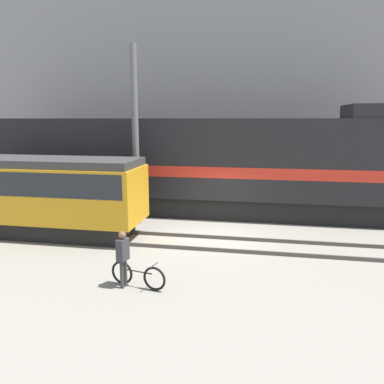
# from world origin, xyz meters

# --- Properties ---
(ground_plane) EXTENTS (120.00, 120.00, 0.00)m
(ground_plane) POSITION_xyz_m (0.00, 0.00, 0.00)
(ground_plane) COLOR gray
(track_near) EXTENTS (60.00, 1.50, 0.14)m
(track_near) POSITION_xyz_m (0.00, -0.96, 0.07)
(track_near) COLOR #47423D
(track_near) RESTS_ON ground
(track_far) EXTENTS (60.00, 1.51, 0.14)m
(track_far) POSITION_xyz_m (0.00, 3.72, 0.07)
(track_far) COLOR #47423D
(track_far) RESTS_ON ground
(building_backdrop) EXTENTS (47.29, 6.00, 13.55)m
(building_backdrop) POSITION_xyz_m (0.00, 12.07, 6.78)
(building_backdrop) COLOR gray
(building_backdrop) RESTS_ON ground
(freight_locomotive) EXTENTS (21.79, 3.04, 5.28)m
(freight_locomotive) POSITION_xyz_m (-2.43, 3.72, 2.46)
(freight_locomotive) COLOR black
(freight_locomotive) RESTS_ON ground
(streetcar) EXTENTS (9.01, 2.54, 3.15)m
(streetcar) POSITION_xyz_m (-7.38, -0.96, 1.80)
(streetcar) COLOR black
(streetcar) RESTS_ON ground
(bicycle) EXTENTS (1.71, 0.56, 0.75)m
(bicycle) POSITION_xyz_m (-1.60, -4.94, 0.35)
(bicycle) COLOR black
(bicycle) RESTS_ON ground
(person) EXTENTS (0.29, 0.40, 1.63)m
(person) POSITION_xyz_m (-2.00, -5.00, 0.99)
(person) COLOR #333333
(person) RESTS_ON ground
(utility_pole_left) EXTENTS (0.28, 0.28, 7.74)m
(utility_pole_left) POSITION_xyz_m (-3.75, 1.38, 3.87)
(utility_pole_left) COLOR #595959
(utility_pole_left) RESTS_ON ground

